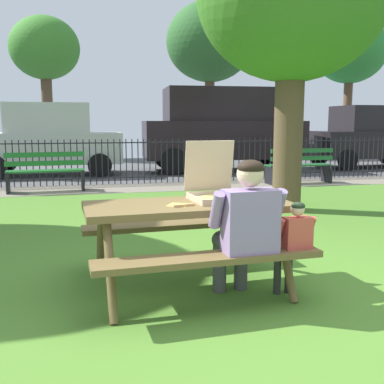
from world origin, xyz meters
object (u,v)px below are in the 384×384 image
(pizza_box_open, at_px, (216,188))
(far_tree_midleft, at_px, (45,50))
(parked_car_center, at_px, (50,139))
(child_at_table, at_px, (293,240))
(far_tree_center, at_px, (210,43))
(park_bench_center, at_px, (46,172))
(parked_car_far_right, at_px, (370,136))
(park_bench_right, at_px, (299,166))
(picnic_table_foreground, at_px, (188,222))
(parked_car_right, at_px, (222,128))
(far_tree_midright, at_px, (350,51))
(adult_at_table, at_px, (245,225))
(pizza_slice_on_table, at_px, (180,204))

(pizza_box_open, bearing_deg, far_tree_midleft, 99.45)
(parked_car_center, bearing_deg, pizza_box_open, -77.22)
(child_at_table, distance_m, far_tree_center, 17.22)
(park_bench_center, relative_size, parked_car_far_right, 0.41)
(park_bench_right, relative_size, far_tree_midleft, 0.29)
(child_at_table, relative_size, parked_car_far_right, 0.21)
(picnic_table_foreground, height_order, parked_car_right, parked_car_right)
(park_bench_center, distance_m, parked_car_center, 3.29)
(park_bench_center, height_order, far_tree_midright, far_tree_midright)
(park_bench_right, distance_m, far_tree_midleft, 12.14)
(park_bench_right, distance_m, parked_car_far_right, 5.23)
(parked_car_center, relative_size, far_tree_midright, 0.63)
(park_bench_center, xyz_separation_m, parked_car_far_right, (9.90, 3.23, 0.59))
(pizza_box_open, bearing_deg, parked_car_right, 72.88)
(parked_car_right, bearing_deg, child_at_table, -103.50)
(picnic_table_foreground, height_order, far_tree_midright, far_tree_midright)
(adult_at_table, height_order, far_tree_midleft, far_tree_midleft)
(picnic_table_foreground, relative_size, far_tree_center, 0.29)
(park_bench_right, distance_m, far_tree_center, 10.51)
(parked_car_right, bearing_deg, picnic_table_foreground, -108.47)
(picnic_table_foreground, distance_m, adult_at_table, 0.60)
(park_bench_center, relative_size, far_tree_midleft, 0.29)
(pizza_slice_on_table, height_order, far_tree_center, far_tree_center)
(adult_at_table, distance_m, parked_car_right, 10.36)
(park_bench_center, relative_size, parked_car_right, 0.34)
(picnic_table_foreground, xyz_separation_m, adult_at_table, (0.36, -0.48, 0.06))
(parked_car_right, distance_m, far_tree_center, 7.33)
(picnic_table_foreground, height_order, parked_car_center, parked_car_center)
(far_tree_center, bearing_deg, far_tree_midleft, 180.00)
(parked_car_center, bearing_deg, park_bench_right, -28.50)
(adult_at_table, height_order, child_at_table, adult_at_table)
(parked_car_center, height_order, parked_car_right, parked_car_right)
(far_tree_center, bearing_deg, pizza_box_open, -104.98)
(parked_car_far_right, bearing_deg, far_tree_midright, 64.70)
(park_bench_right, bearing_deg, parked_car_right, 106.54)
(picnic_table_foreground, distance_m, parked_car_far_right, 12.53)
(far_tree_midright, bearing_deg, picnic_table_foreground, -125.30)
(park_bench_right, bearing_deg, adult_at_table, -119.25)
(picnic_table_foreground, relative_size, pizza_box_open, 3.28)
(child_at_table, distance_m, far_tree_midleft, 16.98)
(pizza_box_open, height_order, parked_car_far_right, parked_car_far_right)
(pizza_box_open, relative_size, parked_car_right, 0.12)
(pizza_slice_on_table, relative_size, parked_car_center, 0.06)
(picnic_table_foreground, distance_m, far_tree_center, 16.93)
(pizza_slice_on_table, relative_size, park_bench_center, 0.15)
(adult_at_table, height_order, park_bench_right, adult_at_table)
(picnic_table_foreground, xyz_separation_m, parked_car_center, (-1.83, 9.47, 0.41))
(pizza_slice_on_table, distance_m, parked_car_right, 10.11)
(park_bench_right, height_order, parked_car_center, parked_car_center)
(child_at_table, height_order, far_tree_midright, far_tree_midright)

